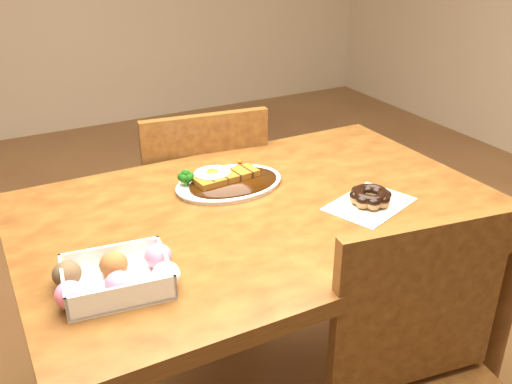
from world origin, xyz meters
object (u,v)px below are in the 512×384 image
table (263,242)px  pon_de_ring (370,197)px  donut_box (117,276)px  katsu_curry_plate (227,181)px  chair_far (199,212)px

table → pon_de_ring: (0.25, -0.11, 0.12)m
table → donut_box: bearing=-158.5°
donut_box → table: bearing=21.5°
katsu_curry_plate → pon_de_ring: 0.38m
table → donut_box: donut_box is taller
table → chair_far: (0.04, 0.54, -0.17)m
chair_far → katsu_curry_plate: 0.48m
table → pon_de_ring: bearing=-24.6°
chair_far → katsu_curry_plate: size_ratio=2.92×
donut_box → pon_de_ring: size_ratio=0.95×
pon_de_ring → donut_box: bearing=-175.5°
katsu_curry_plate → donut_box: bearing=-140.5°
chair_far → katsu_curry_plate: (-0.06, -0.38, 0.29)m
katsu_curry_plate → pon_de_ring: (0.27, -0.27, 0.01)m
table → pon_de_ring: size_ratio=4.68×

